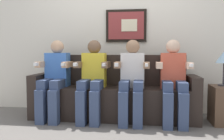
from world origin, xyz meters
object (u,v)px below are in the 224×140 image
object	(u,v)px
person_right_center	(132,77)
person_rightmost	(174,78)
couch	(114,96)
person_left_center	(93,77)
table_lamp	(224,59)
person_leftmost	(55,76)

from	to	relation	value
person_right_center	person_rightmost	world-z (taller)	same
couch	person_left_center	xyz separation A→B (m)	(-0.27, -0.17, 0.29)
person_right_center	person_rightmost	xyz separation A→B (m)	(0.54, 0.00, -0.00)
person_left_center	couch	bearing A→B (deg)	31.84
couch	person_rightmost	world-z (taller)	person_rightmost
person_right_center	table_lamp	world-z (taller)	person_right_center
couch	person_rightmost	bearing A→B (deg)	-11.66
couch	person_left_center	world-z (taller)	person_left_center
table_lamp	person_right_center	bearing A→B (deg)	-175.88
couch	person_right_center	distance (m)	0.43
person_right_center	couch	bearing A→B (deg)	148.14
couch	table_lamp	xyz separation A→B (m)	(1.46, -0.08, 0.55)
person_left_center	person_right_center	distance (m)	0.54
person_left_center	table_lamp	bearing A→B (deg)	2.83
couch	person_leftmost	distance (m)	0.88
person_leftmost	table_lamp	xyz separation A→B (m)	(2.28, 0.09, 0.25)
person_left_center	person_rightmost	world-z (taller)	same
person_right_center	table_lamp	bearing A→B (deg)	4.12
person_leftmost	person_rightmost	bearing A→B (deg)	0.02
couch	person_leftmost	xyz separation A→B (m)	(-0.81, -0.17, 0.29)
person_right_center	person_leftmost	bearing A→B (deg)	180.00
person_right_center	person_rightmost	bearing A→B (deg)	0.05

